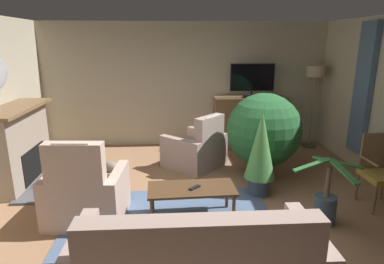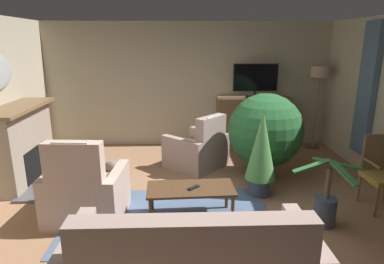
% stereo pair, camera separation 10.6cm
% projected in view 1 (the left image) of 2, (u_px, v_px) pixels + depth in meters
% --- Properties ---
extents(ground_plane, '(6.64, 6.76, 0.04)m').
position_uv_depth(ground_plane, '(195.00, 213.00, 4.49)').
color(ground_plane, '#936B4C').
extents(wall_back, '(6.64, 0.10, 2.63)m').
position_uv_depth(wall_back, '(185.00, 85.00, 7.14)').
color(wall_back, '#B2A88E').
rests_on(wall_back, ground_plane).
extents(curtain_panel_far, '(0.10, 0.44, 2.21)m').
position_uv_depth(curtain_panel_far, '(363.00, 89.00, 5.61)').
color(curtain_panel_far, slate).
extents(rug_central, '(2.66, 1.67, 0.01)m').
position_uv_depth(rug_central, '(171.00, 218.00, 4.30)').
color(rug_central, slate).
rests_on(rug_central, ground_plane).
extents(fireplace, '(0.92, 1.69, 1.25)m').
position_uv_depth(fireplace, '(19.00, 147.00, 5.27)').
color(fireplace, '#4C4C51').
rests_on(fireplace, ground_plane).
extents(tv_cabinet, '(1.53, 0.49, 1.09)m').
position_uv_depth(tv_cabinet, '(250.00, 123.00, 7.09)').
color(tv_cabinet, '#4A3523').
rests_on(tv_cabinet, ground_plane).
extents(television, '(0.91, 0.20, 0.70)m').
position_uv_depth(television, '(252.00, 80.00, 6.79)').
color(television, black).
rests_on(television, tv_cabinet).
extents(coffee_table, '(1.14, 0.57, 0.43)m').
position_uv_depth(coffee_table, '(192.00, 191.00, 4.23)').
color(coffee_table, '#4C331E').
rests_on(coffee_table, ground_plane).
extents(tv_remote, '(0.16, 0.15, 0.02)m').
position_uv_depth(tv_remote, '(195.00, 188.00, 4.19)').
color(tv_remote, black).
rests_on(tv_remote, coffee_table).
extents(armchair_angled_to_table, '(1.25, 1.25, 1.01)m').
position_uv_depth(armchair_angled_to_table, '(196.00, 150.00, 6.01)').
color(armchair_angled_to_table, '#A3897F').
rests_on(armchair_angled_to_table, ground_plane).
extents(armchair_near_window, '(0.99, 0.90, 1.15)m').
position_uv_depth(armchair_near_window, '(86.00, 195.00, 4.18)').
color(armchair_near_window, '#BC9E8E').
rests_on(armchair_near_window, ground_plane).
extents(side_chair_mid_row, '(0.45, 0.49, 1.00)m').
position_uv_depth(side_chair_mid_row, '(379.00, 170.00, 4.56)').
color(side_chair_mid_row, olive).
rests_on(side_chair_mid_row, ground_plane).
extents(potted_plant_tall_palm_by_window, '(0.84, 0.82, 0.88)m').
position_uv_depth(potted_plant_tall_palm_by_window, '(325.00, 205.00, 4.14)').
color(potted_plant_tall_palm_by_window, '#3D4C5B').
rests_on(potted_plant_tall_palm_by_window, ground_plane).
extents(potted_plant_leafy_by_curtain, '(0.45, 0.45, 1.28)m').
position_uv_depth(potted_plant_leafy_by_curtain, '(261.00, 150.00, 4.83)').
color(potted_plant_leafy_by_curtain, '#3D4C5B').
rests_on(potted_plant_leafy_by_curtain, ground_plane).
extents(potted_plant_on_hearth_side, '(1.22, 1.22, 1.43)m').
position_uv_depth(potted_plant_on_hearth_side, '(264.00, 131.00, 5.43)').
color(potted_plant_on_hearth_side, '#3D4C5B').
rests_on(potted_plant_on_hearth_side, ground_plane).
extents(cat, '(0.54, 0.48, 0.22)m').
position_uv_depth(cat, '(113.00, 167.00, 5.76)').
color(cat, gray).
rests_on(cat, ground_plane).
extents(floor_lamp, '(0.37, 0.37, 1.75)m').
position_uv_depth(floor_lamp, '(315.00, 81.00, 6.87)').
color(floor_lamp, '#4C4233').
rests_on(floor_lamp, ground_plane).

